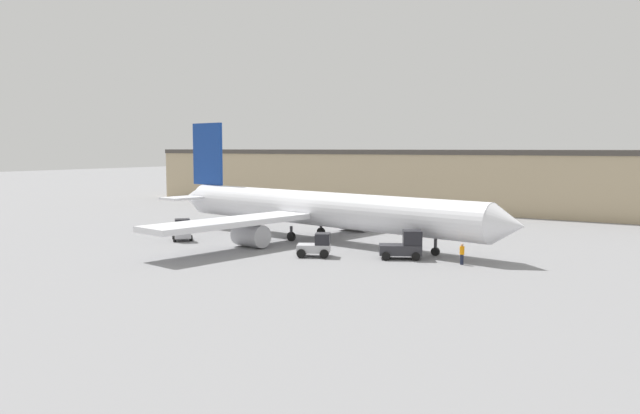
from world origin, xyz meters
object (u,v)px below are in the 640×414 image
at_px(airplane, 311,208).
at_px(ground_crew_worker, 462,253).
at_px(pushback_tug, 317,246).
at_px(baggage_tug, 404,246).
at_px(belt_loader_truck, 182,230).

bearing_deg(airplane, ground_crew_worker, -6.86).
relative_size(airplane, pushback_tug, 13.28).
distance_m(airplane, ground_crew_worker, 18.39).
distance_m(baggage_tug, pushback_tug, 7.38).
relative_size(baggage_tug, pushback_tug, 1.19).
height_order(airplane, pushback_tug, airplane).
xyz_separation_m(airplane, ground_crew_worker, (17.53, -5.11, -2.22)).
xyz_separation_m(belt_loader_truck, pushback_tug, (16.24, -0.59, -0.10)).
height_order(airplane, belt_loader_truck, airplane).
height_order(airplane, baggage_tug, airplane).
relative_size(ground_crew_worker, pushback_tug, 0.52).
xyz_separation_m(airplane, belt_loader_truck, (-10.36, -7.62, -2.09)).
distance_m(ground_crew_worker, pushback_tug, 12.05).
bearing_deg(baggage_tug, ground_crew_worker, -27.75).
bearing_deg(baggage_tug, belt_loader_truck, 157.51).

